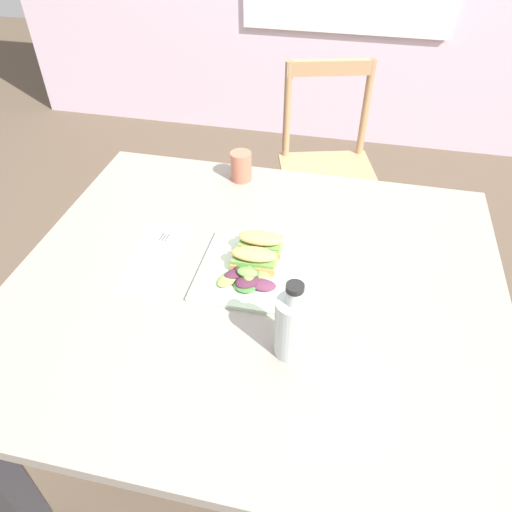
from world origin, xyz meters
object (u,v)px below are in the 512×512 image
Objects in this scene: sandwich_half_back at (260,243)px; cup_extra_side at (241,166)px; plate_lunch at (252,271)px; fork_on_napkin at (156,252)px; sandwich_half_front at (254,259)px; bottle_cold_brew at (292,328)px; dining_table at (256,313)px; chair_wooden_far at (327,169)px.

sandwich_half_back is 0.37m from cup_extra_side.
plate_lunch is 2.84× the size of cup_extra_side.
fork_on_napkin is (-0.26, -0.05, -0.03)m from sandwich_half_back.
bottle_cold_brew is (0.13, -0.22, 0.03)m from sandwich_half_front.
sandwich_half_back is at bearing 95.87° from dining_table.
sandwich_half_front is 0.42m from cup_extra_side.
dining_table is at bearing -94.76° from chair_wooden_far.
cup_extra_side is (-0.13, 0.40, 0.01)m from sandwich_half_front.
cup_extra_side is at bearing 107.47° from plate_lunch.
bottle_cold_brew is at bearing -88.69° from chair_wooden_far.
chair_wooden_far reaches higher than plate_lunch.
sandwich_half_front is at bearing 77.64° from plate_lunch.
sandwich_half_back is (-0.01, 0.09, 0.16)m from dining_table.
bottle_cold_brew is (0.12, -0.28, 0.03)m from sandwich_half_back.
sandwich_half_back is 0.31m from bottle_cold_brew.
cup_extra_side reaches higher than plate_lunch.
sandwich_half_front is at bearing -95.59° from chair_wooden_far.
plate_lunch is 0.43m from cup_extra_side.
chair_wooden_far is at bearing 69.34° from cup_extra_side.
chair_wooden_far reaches higher than sandwich_half_back.
sandwich_half_front is (0.00, 0.01, 0.03)m from plate_lunch.
fork_on_napkin is 0.42m from cup_extra_side.
plate_lunch is 0.03m from sandwich_half_front.
fork_on_napkin is at bearing 176.24° from plate_lunch.
bottle_cold_brew reaches higher than cup_extra_side.
chair_wooden_far is 9.64× the size of cup_extra_side.
cup_extra_side is at bearing 112.52° from bottle_cold_brew.
fork_on_napkin is at bearing 171.42° from dining_table.
plate_lunch is (-0.01, 0.02, 0.12)m from dining_table.
sandwich_half_front is (-0.10, -1.01, 0.33)m from chair_wooden_far.
cup_extra_side is (-0.14, 0.43, 0.16)m from dining_table.
dining_table is 1.35× the size of chair_wooden_far.
fork_on_napkin is (-0.36, -1.00, 0.30)m from chair_wooden_far.
bottle_cold_brew is (0.12, -0.19, 0.19)m from dining_table.
plate_lunch is at bearing -93.40° from sandwich_half_back.
dining_table is 13.01× the size of cup_extra_side.
chair_wooden_far is at bearing 84.41° from sandwich_half_front.
chair_wooden_far reaches higher than sandwich_half_front.
sandwich_half_back is 0.27m from fork_on_napkin.
bottle_cold_brew reaches higher than sandwich_half_front.
dining_table is at bearing -69.60° from sandwich_half_front.
sandwich_half_front reaches higher than fork_on_napkin.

